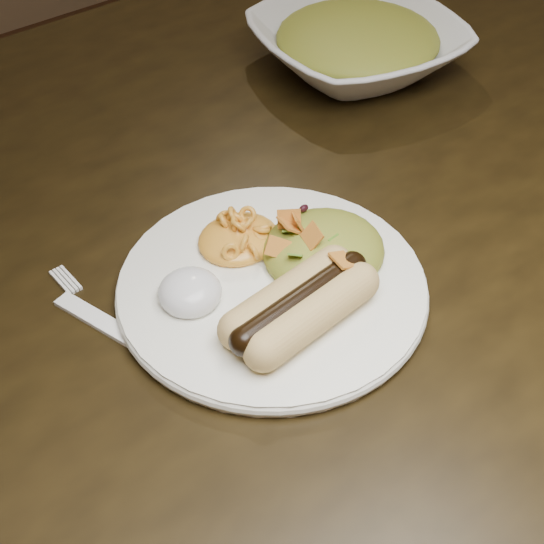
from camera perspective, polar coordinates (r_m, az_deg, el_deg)
table at (r=0.76m, az=-7.98°, el=-2.75°), size 1.60×0.90×0.75m
plate at (r=0.63m, az=-0.00°, el=-1.10°), size 0.31×0.31×0.01m
hotdog at (r=0.58m, az=2.18°, el=-2.44°), size 0.12×0.07×0.03m
mac_and_cheese at (r=0.65m, az=-2.55°, el=3.17°), size 0.08×0.08×0.03m
sour_cream at (r=0.60m, az=-6.25°, el=-1.02°), size 0.06×0.06×0.03m
taco_salad at (r=0.64m, az=3.95°, el=2.41°), size 0.11×0.10×0.05m
fork at (r=0.62m, az=-12.48°, el=-3.82°), size 0.05×0.12×0.00m
serving_bowl at (r=0.93m, az=6.42°, el=16.52°), size 0.27×0.27×0.06m
bowl_filling at (r=0.92m, az=6.53°, el=17.70°), size 0.25×0.25×0.05m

